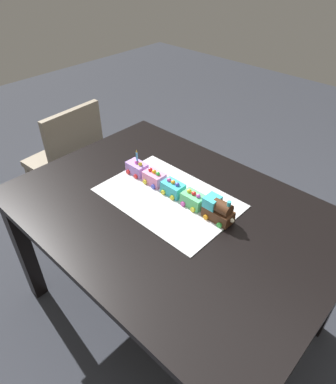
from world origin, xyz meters
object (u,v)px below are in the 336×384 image
dining_table (171,227)px  cake_locomotive (218,210)px  cake_car_flatbed_turquoise (173,188)px  cake_car_tanker_mint_green (193,200)px  birthday_candle (137,156)px  chair (69,161)px  cake_car_hopper_lavender (137,168)px  cake_car_gondola_bubblegum (154,178)px

dining_table → cake_locomotive: bearing=-157.1°
cake_locomotive → dining_table: bearing=22.9°
dining_table → cake_car_flatbed_turquoise: size_ratio=14.00×
cake_car_tanker_mint_green → cake_car_flatbed_turquoise: (0.12, 0.00, 0.00)m
cake_locomotive → birthday_candle: bearing=0.0°
dining_table → cake_car_flatbed_turquoise: 0.17m
birthday_candle → cake_car_tanker_mint_green: bearing=-180.0°
chair → cake_car_tanker_mint_green: bearing=83.7°
dining_table → cake_car_hopper_lavender: size_ratio=14.00×
chair → cake_car_gondola_bubblegum: (-0.85, 0.04, 0.30)m
cake_car_gondola_bubblegum → birthday_candle: (0.11, 0.00, 0.07)m
cake_car_hopper_lavender → cake_car_gondola_bubblegum: bearing=180.0°
cake_car_flatbed_turquoise → birthday_candle: 0.24m
cake_car_flatbed_turquoise → cake_car_gondola_bubblegum: (0.12, 0.00, 0.00)m
chair → cake_locomotive: (-1.22, 0.04, 0.32)m
cake_locomotive → cake_car_tanker_mint_green: bearing=-0.0°
cake_locomotive → cake_car_tanker_mint_green: 0.13m
cake_car_hopper_lavender → cake_car_tanker_mint_green: bearing=180.0°
cake_car_tanker_mint_green → cake_car_hopper_lavender: size_ratio=1.00×
dining_table → chair: bearing=-6.8°
dining_table → cake_locomotive: size_ratio=10.00×
dining_table → cake_locomotive: cake_locomotive is taller
cake_car_gondola_bubblegum → cake_car_hopper_lavender: same height
cake_locomotive → cake_car_hopper_lavender: cake_locomotive is taller
cake_car_tanker_mint_green → birthday_candle: 0.36m
chair → cake_car_gondola_bubblegum: 0.90m
cake_car_tanker_mint_green → chair: bearing=-2.4°
cake_car_gondola_bubblegum → birthday_candle: bearing=0.0°
cake_car_tanker_mint_green → cake_car_gondola_bubblegum: 0.24m
cake_car_gondola_bubblegum → birthday_candle: birthday_candle is taller
dining_table → cake_car_hopper_lavender: (0.30, -0.08, 0.14)m
cake_locomotive → cake_car_flatbed_turquoise: 0.25m
cake_car_flatbed_turquoise → birthday_candle: bearing=0.0°
dining_table → chair: chair is taller
cake_car_tanker_mint_green → cake_car_hopper_lavender: 0.35m
cake_car_flatbed_turquoise → cake_car_hopper_lavender: 0.24m
dining_table → cake_car_gondola_bubblegum: cake_car_gondola_bubblegum is taller
dining_table → chair: (1.03, -0.12, -0.16)m
chair → cake_car_gondola_bubblegum: chair is taller
cake_car_flatbed_turquoise → birthday_candle: (0.23, 0.00, 0.07)m
birthday_candle → cake_car_hopper_lavender: bearing=-0.0°
dining_table → cake_car_hopper_lavender: 0.34m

